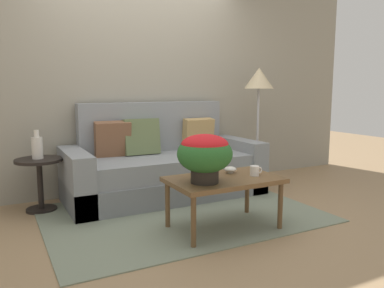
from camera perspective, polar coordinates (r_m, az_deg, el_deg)
The scene contains 11 objects.
ground_plane at distance 3.84m, azimuth -1.51°, elevation -10.38°, with size 14.00×14.00×0.00m, color #997A56.
wall_back at distance 4.73m, azimuth -8.00°, elevation 10.43°, with size 6.40×0.12×2.82m, color gray.
area_rug at distance 3.85m, azimuth -1.57°, elevation -10.27°, with size 2.58×1.84×0.01m, color gray.
couch at distance 4.40m, azimuth -4.33°, elevation -3.49°, with size 2.19×0.92×1.06m.
coffee_table at distance 3.37m, azimuth 4.75°, elevation -5.80°, with size 0.96×0.59×0.46m.
side_table at distance 4.14m, azimuth -21.67°, elevation -4.28°, with size 0.46×0.46×0.53m.
floor_lamp at distance 4.98m, azimuth 9.88°, elevation 8.28°, with size 0.37×0.37×1.48m.
potted_plant at distance 3.12m, azimuth 1.91°, elevation -1.36°, with size 0.45×0.45×0.40m.
coffee_mug at distance 3.46m, azimuth 9.31°, elevation -3.94°, with size 0.12×0.08×0.09m.
snack_bowl at distance 3.53m, azimuth 5.71°, elevation -3.78°, with size 0.11×0.11×0.06m.
table_vase at distance 4.10m, azimuth -21.99°, elevation -0.43°, with size 0.11×0.11×0.29m.
Camera 1 is at (-1.60, -3.27, 1.24)m, focal length 35.94 mm.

